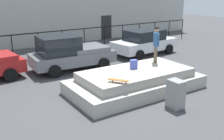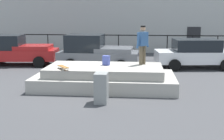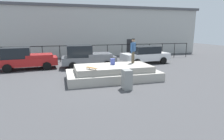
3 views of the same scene
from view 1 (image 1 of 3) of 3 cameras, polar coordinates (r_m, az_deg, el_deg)
The scene contains 10 objects.
ground_plane at distance 11.48m, azimuth 1.23°, elevation -4.76°, with size 60.00×60.00×0.00m, color #424244.
concrete_ledge at distance 11.65m, azimuth 5.04°, elevation -2.35°, with size 5.76×2.88×0.90m.
skateboarder at distance 12.63m, azimuth 9.28°, elevation 5.78°, with size 0.58×0.72×1.63m.
skateboard at distance 9.93m, azimuth 1.34°, elevation -2.15°, with size 0.62×0.76×0.12m.
backpack at distance 11.63m, azimuth 4.59°, elevation 1.20°, with size 0.28×0.20×0.40m, color #3F4C99.
car_grey_pickup_mid at distance 14.65m, azimuth -8.97°, elevation 3.61°, with size 4.49×2.31×1.87m.
car_white_sedan_far at distance 18.00m, azimuth 6.86°, elevation 5.92°, with size 4.61×2.47×1.61m.
utility_box at distance 10.20m, azimuth 13.29°, elevation -4.93°, with size 0.44×0.60×1.05m, color gray.
fence_row at distance 17.72m, azimuth -12.82°, elevation 6.36°, with size 24.06×0.06×1.63m.
warehouse_building at distance 23.69m, azimuth -18.90°, elevation 13.04°, with size 31.74×6.81×5.94m.
Camera 1 is at (-6.05, -8.78, 4.26)m, focal length 43.33 mm.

